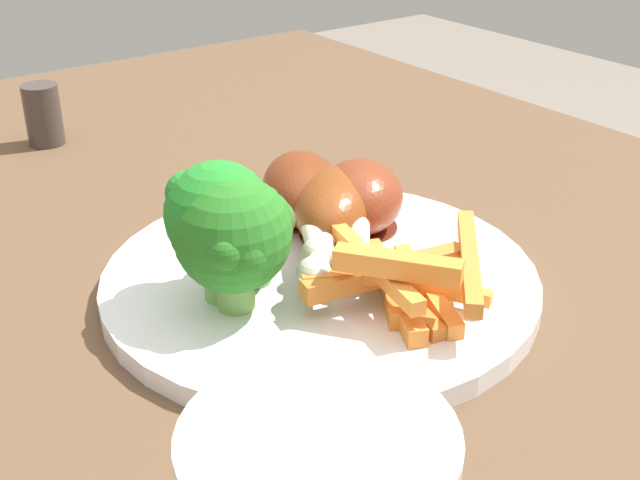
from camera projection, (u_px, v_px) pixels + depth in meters
name	position (u px, v px, depth m)	size (l,w,h in m)	color
dining_table	(230.00, 417.00, 0.55)	(0.99, 0.82, 0.73)	brown
dinner_plate	(320.00, 280.00, 0.48)	(0.25, 0.25, 0.01)	white
broccoli_floret_front	(233.00, 236.00, 0.42)	(0.06, 0.06, 0.07)	#79B456
broccoli_floret_middle	(248.00, 227.00, 0.45)	(0.05, 0.05, 0.06)	#7CA95E
broccoli_floret_back	(218.00, 214.00, 0.43)	(0.06, 0.06, 0.08)	#78BC52
carrot_fries_pile	(401.00, 277.00, 0.44)	(0.12, 0.13, 0.04)	orange
chicken_drumstick_near	(360.00, 201.00, 0.51)	(0.11, 0.10, 0.04)	#591F11
chicken_drumstick_far	(334.00, 209.00, 0.50)	(0.11, 0.11, 0.04)	#5B240E
chicken_drumstick_extra	(303.00, 192.00, 0.52)	(0.13, 0.09, 0.04)	#501C0D
pepper_shaker	(43.00, 115.00, 0.68)	(0.03, 0.03, 0.05)	#423833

